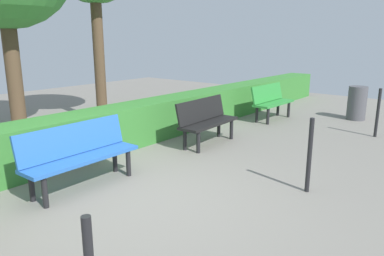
{
  "coord_description": "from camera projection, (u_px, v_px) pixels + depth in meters",
  "views": [
    {
      "loc": [
        2.95,
        3.3,
        2.0
      ],
      "look_at": [
        -1.59,
        -0.38,
        0.55
      ],
      "focal_mm": 34.48,
      "sensor_mm": 36.0,
      "label": 1
    }
  ],
  "objects": [
    {
      "name": "railing_post_mid",
      "position": [
        309.0,
        156.0,
        4.78
      ],
      "size": [
        0.06,
        0.06,
        1.0
      ],
      "primitive_type": "cylinder",
      "color": "black",
      "rests_on": "ground_plane"
    },
    {
      "name": "bench_blue",
      "position": [
        79.0,
        152.0,
        4.97
      ],
      "size": [
        1.64,
        0.5,
        0.86
      ],
      "rotation": [
        0.0,
        0.0,
        0.02
      ],
      "color": "blue",
      "rests_on": "ground_plane"
    },
    {
      "name": "bench_green",
      "position": [
        271.0,
        100.0,
        9.08
      ],
      "size": [
        1.37,
        0.51,
        0.86
      ],
      "rotation": [
        0.0,
        0.0,
        -0.03
      ],
      "color": "#2D8C38",
      "rests_on": "ground_plane"
    },
    {
      "name": "ground_plane",
      "position": [
        137.0,
        197.0,
        4.72
      ],
      "size": [
        20.58,
        20.58,
        0.0
      ],
      "primitive_type": "plane",
      "color": "gray"
    },
    {
      "name": "bench_black",
      "position": [
        206.0,
        119.0,
        6.99
      ],
      "size": [
        1.46,
        0.53,
        0.86
      ],
      "rotation": [
        0.0,
        0.0,
        0.05
      ],
      "color": "black",
      "rests_on": "ground_plane"
    },
    {
      "name": "trash_bin",
      "position": [
        357.0,
        103.0,
        9.08
      ],
      "size": [
        0.44,
        0.44,
        0.83
      ],
      "primitive_type": "cylinder",
      "color": "#4C4C51",
      "rests_on": "ground_plane"
    },
    {
      "name": "hedge_row",
      "position": [
        114.0,
        129.0,
        6.68
      ],
      "size": [
        16.58,
        0.7,
        0.76
      ],
      "primitive_type": "cube",
      "color": "#387F33",
      "rests_on": "ground_plane"
    },
    {
      "name": "railing_post_near",
      "position": [
        378.0,
        113.0,
        7.47
      ],
      "size": [
        0.06,
        0.06,
        1.0
      ],
      "primitive_type": "cylinder",
      "color": "black",
      "rests_on": "ground_plane"
    }
  ]
}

